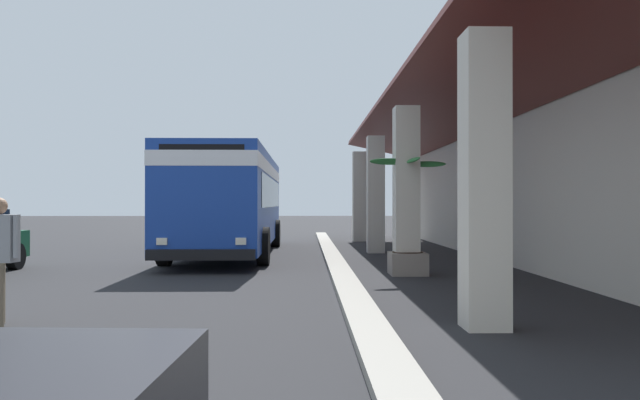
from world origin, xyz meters
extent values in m
plane|color=#262628|center=(0.00, 8.00, 0.00)|extent=(120.00, 120.00, 0.00)
cube|color=#9E998E|center=(1.16, 4.02, 0.06)|extent=(28.38, 0.50, 0.12)
cube|color=beige|center=(-7.71, 5.52, 1.90)|extent=(0.55, 0.55, 3.81)
cube|color=beige|center=(-1.79, 5.52, 1.90)|extent=(0.55, 0.55, 3.81)
cube|color=beige|center=(4.12, 5.52, 1.90)|extent=(0.55, 0.55, 3.81)
cube|color=beige|center=(10.03, 5.52, 1.90)|extent=(0.55, 0.55, 3.81)
cube|color=#5B1E19|center=(1.16, 6.85, 4.16)|extent=(23.65, 3.16, 0.82)
cube|color=#19232D|center=(1.16, 8.49, 1.40)|extent=(19.87, 0.08, 2.40)
cube|color=#193D9E|center=(-1.47, 0.86, 1.73)|extent=(11.00, 2.57, 2.75)
cube|color=white|center=(-1.47, 0.86, 2.65)|extent=(11.02, 2.59, 0.36)
cube|color=#19232D|center=(-1.77, 0.86, 1.95)|extent=(9.24, 2.59, 0.90)
cube|color=#19232D|center=(4.00, 0.87, 1.85)|extent=(0.06, 2.24, 1.20)
cube|color=black|center=(4.01, 0.87, 2.82)|extent=(0.06, 1.94, 0.28)
cube|color=black|center=(4.13, 0.87, 0.45)|extent=(0.20, 2.45, 0.24)
cube|color=silver|center=(4.05, 1.76, 0.75)|extent=(0.06, 0.24, 0.16)
cube|color=silver|center=(4.05, -0.03, 0.75)|extent=(0.06, 0.24, 0.16)
cube|color=silver|center=(-2.97, 0.86, 3.22)|extent=(2.40, 1.79, 0.24)
cylinder|color=black|center=(2.16, 2.14, 0.50)|extent=(1.00, 0.30, 1.00)
cylinder|color=black|center=(2.16, -0.41, 0.50)|extent=(1.00, 0.30, 1.00)
cylinder|color=black|center=(-4.55, 2.13, 0.50)|extent=(1.00, 0.30, 1.00)
cylinder|color=black|center=(-4.55, -0.42, 0.50)|extent=(1.00, 0.30, 1.00)
cylinder|color=black|center=(2.97, -3.82, 0.32)|extent=(0.64, 0.22, 0.64)
cylinder|color=gray|center=(9.78, -0.54, 1.18)|extent=(0.09, 0.09, 0.56)
cube|color=gray|center=(4.22, 5.54, 0.25)|extent=(0.81, 0.81, 0.50)
cylinder|color=#332319|center=(4.22, 5.54, 0.51)|extent=(0.69, 0.69, 0.02)
cylinder|color=brown|center=(4.22, 5.54, 1.43)|extent=(0.16, 0.16, 1.86)
ellipsoid|color=#286B33|center=(4.66, 5.58, 2.56)|extent=(0.90, 0.31, 0.17)
ellipsoid|color=#286B33|center=(4.27, 5.96, 2.50)|extent=(0.30, 0.87, 0.19)
ellipsoid|color=#286B33|center=(3.83, 5.65, 2.41)|extent=(0.84, 0.44, 0.16)
ellipsoid|color=#286B33|center=(4.31, 5.10, 2.55)|extent=(0.38, 0.92, 0.19)
camera|label=1|loc=(17.63, 3.22, 1.61)|focal=33.47mm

